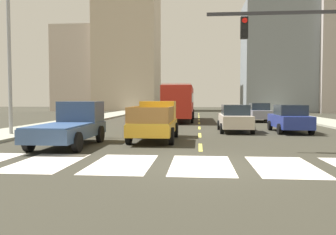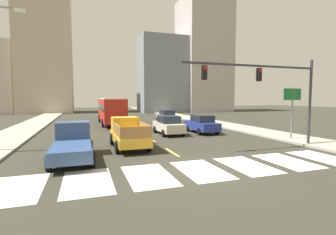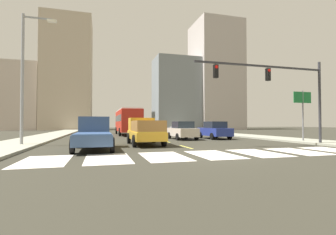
# 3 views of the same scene
# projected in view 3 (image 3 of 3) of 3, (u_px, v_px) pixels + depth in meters

# --- Properties ---
(ground_plane) EXTENTS (160.00, 160.00, 0.00)m
(ground_plane) POSITION_uv_depth(u_px,v_px,m) (214.00, 155.00, 11.99)
(ground_plane) COLOR #323026
(sidewalk_right) EXTENTS (3.57, 110.00, 0.15)m
(sidewalk_right) POSITION_uv_depth(u_px,v_px,m) (229.00, 134.00, 32.31)
(sidewalk_right) COLOR #999A88
(sidewalk_right) RESTS_ON ground
(sidewalk_left) EXTENTS (3.57, 110.00, 0.15)m
(sidewalk_left) POSITION_uv_depth(u_px,v_px,m) (45.00, 137.00, 26.34)
(sidewalk_left) COLOR #999A88
(sidewalk_left) RESTS_ON ground
(crosswalk_stripe_0) EXTENTS (1.92, 3.44, 0.01)m
(crosswalk_stripe_0) POSITION_uv_depth(u_px,v_px,m) (44.00, 161.00, 9.96)
(crosswalk_stripe_0) COLOR silver
(crosswalk_stripe_0) RESTS_ON ground
(crosswalk_stripe_1) EXTENTS (1.92, 3.44, 0.01)m
(crosswalk_stripe_1) POSITION_uv_depth(u_px,v_px,m) (108.00, 159.00, 10.63)
(crosswalk_stripe_1) COLOR silver
(crosswalk_stripe_1) RESTS_ON ground
(crosswalk_stripe_2) EXTENTS (1.92, 3.44, 0.01)m
(crosswalk_stripe_2) POSITION_uv_depth(u_px,v_px,m) (164.00, 156.00, 11.31)
(crosswalk_stripe_2) COLOR silver
(crosswalk_stripe_2) RESTS_ON ground
(crosswalk_stripe_3) EXTENTS (1.92, 3.44, 0.01)m
(crosswalk_stripe_3) POSITION_uv_depth(u_px,v_px,m) (214.00, 155.00, 11.99)
(crosswalk_stripe_3) COLOR silver
(crosswalk_stripe_3) RESTS_ON ground
(crosswalk_stripe_4) EXTENTS (1.92, 3.44, 0.01)m
(crosswalk_stripe_4) POSITION_uv_depth(u_px,v_px,m) (258.00, 153.00, 12.67)
(crosswalk_stripe_4) COLOR silver
(crosswalk_stripe_4) RESTS_ON ground
(crosswalk_stripe_5) EXTENTS (1.92, 3.44, 0.01)m
(crosswalk_stripe_5) POSITION_uv_depth(u_px,v_px,m) (298.00, 151.00, 13.35)
(crosswalk_stripe_5) COLOR silver
(crosswalk_stripe_5) RESTS_ON ground
(crosswalk_stripe_6) EXTENTS (1.92, 3.44, 0.01)m
(crosswalk_stripe_6) POSITION_uv_depth(u_px,v_px,m) (334.00, 150.00, 14.03)
(crosswalk_stripe_6) COLOR silver
(crosswalk_stripe_6) RESTS_ON ground
(lane_dash_0) EXTENTS (0.16, 2.40, 0.01)m
(lane_dash_0) POSITION_uv_depth(u_px,v_px,m) (186.00, 147.00, 15.84)
(lane_dash_0) COLOR #D4CD4C
(lane_dash_0) RESTS_ON ground
(lane_dash_1) EXTENTS (0.16, 2.40, 0.01)m
(lane_dash_1) POSITION_uv_depth(u_px,v_px,m) (166.00, 141.00, 20.66)
(lane_dash_1) COLOR #D4CD4C
(lane_dash_1) RESTS_ON ground
(lane_dash_2) EXTENTS (0.16, 2.40, 0.01)m
(lane_dash_2) POSITION_uv_depth(u_px,v_px,m) (154.00, 138.00, 25.47)
(lane_dash_2) COLOR #D4CD4C
(lane_dash_2) RESTS_ON ground
(lane_dash_3) EXTENTS (0.16, 2.40, 0.01)m
(lane_dash_3) POSITION_uv_depth(u_px,v_px,m) (145.00, 136.00, 30.29)
(lane_dash_3) COLOR #D4CD4C
(lane_dash_3) RESTS_ON ground
(lane_dash_4) EXTENTS (0.16, 2.40, 0.01)m
(lane_dash_4) POSITION_uv_depth(u_px,v_px,m) (139.00, 134.00, 35.10)
(lane_dash_4) COLOR #D4CD4C
(lane_dash_4) RESTS_ON ground
(lane_dash_5) EXTENTS (0.16, 2.40, 0.01)m
(lane_dash_5) POSITION_uv_depth(u_px,v_px,m) (134.00, 133.00, 39.92)
(lane_dash_5) COLOR #D4CD4C
(lane_dash_5) RESTS_ON ground
(lane_dash_6) EXTENTS (0.16, 2.40, 0.01)m
(lane_dash_6) POSITION_uv_depth(u_px,v_px,m) (131.00, 132.00, 44.73)
(lane_dash_6) COLOR #D4CD4C
(lane_dash_6) RESTS_ON ground
(lane_dash_7) EXTENTS (0.16, 2.40, 0.01)m
(lane_dash_7) POSITION_uv_depth(u_px,v_px,m) (128.00, 131.00, 49.55)
(lane_dash_7) COLOR #D4CD4C
(lane_dash_7) RESTS_ON ground
(pickup_stakebed) EXTENTS (2.18, 5.20, 1.96)m
(pickup_stakebed) POSITION_uv_depth(u_px,v_px,m) (144.00, 132.00, 17.84)
(pickup_stakebed) COLOR gold
(pickup_stakebed) RESTS_ON ground
(pickup_dark) EXTENTS (2.18, 5.20, 1.96)m
(pickup_dark) POSITION_uv_depth(u_px,v_px,m) (94.00, 134.00, 14.52)
(pickup_dark) COLOR navy
(pickup_dark) RESTS_ON ground
(city_bus) EXTENTS (2.72, 10.80, 3.32)m
(city_bus) POSITION_uv_depth(u_px,v_px,m) (128.00, 120.00, 32.50)
(city_bus) COLOR red
(city_bus) RESTS_ON ground
(sedan_near_left) EXTENTS (2.02, 4.40, 1.72)m
(sedan_near_left) POSITION_uv_depth(u_px,v_px,m) (182.00, 130.00, 23.39)
(sedan_near_left) COLOR beige
(sedan_near_left) RESTS_ON ground
(sedan_far) EXTENTS (2.02, 4.40, 1.72)m
(sedan_far) POSITION_uv_depth(u_px,v_px,m) (181.00, 128.00, 34.22)
(sedan_far) COLOR gray
(sedan_far) RESTS_ON ground
(sedan_mid) EXTENTS (2.02, 4.40, 1.72)m
(sedan_mid) POSITION_uv_depth(u_px,v_px,m) (215.00, 130.00, 24.22)
(sedan_mid) COLOR navy
(sedan_mid) RESTS_ON ground
(traffic_signal_gantry) EXTENTS (9.83, 0.27, 6.00)m
(traffic_signal_gantry) POSITION_uv_depth(u_px,v_px,m) (283.00, 84.00, 16.83)
(traffic_signal_gantry) COLOR #2D2D33
(traffic_signal_gantry) RESTS_ON ground
(direction_sign_green) EXTENTS (1.70, 0.12, 4.20)m
(direction_sign_green) POSITION_uv_depth(u_px,v_px,m) (303.00, 105.00, 19.80)
(direction_sign_green) COLOR slate
(direction_sign_green) RESTS_ON ground
(streetlight_left) EXTENTS (2.20, 0.28, 9.00)m
(streetlight_left) POSITION_uv_depth(u_px,v_px,m) (25.00, 73.00, 16.50)
(streetlight_left) COLOR gray
(streetlight_left) RESTS_ON ground
(tower_tall_centre) EXTENTS (10.94, 10.26, 26.66)m
(tower_tall_centre) POSITION_uv_depth(u_px,v_px,m) (68.00, 74.00, 58.56)
(tower_tall_centre) COLOR #BCAB94
(tower_tall_centre) RESTS_ON ground
(block_mid_left) EXTENTS (11.23, 7.84, 17.33)m
(block_mid_left) POSITION_uv_depth(u_px,v_px,m) (177.00, 94.00, 59.69)
(block_mid_left) COLOR gray
(block_mid_left) RESTS_ON ground
(block_mid_right) EXTENTS (11.24, 11.03, 27.45)m
(block_mid_right) POSITION_uv_depth(u_px,v_px,m) (216.00, 76.00, 63.30)
(block_mid_right) COLOR #B1A7A2
(block_mid_right) RESTS_ON ground
(block_low_left) EXTENTS (7.46, 11.95, 15.18)m
(block_low_left) POSITION_uv_depth(u_px,v_px,m) (26.00, 98.00, 57.65)
(block_low_left) COLOR beige
(block_low_left) RESTS_ON ground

